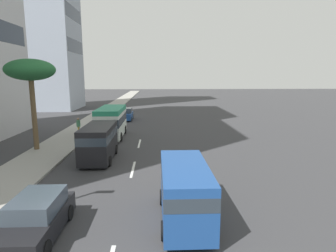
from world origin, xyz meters
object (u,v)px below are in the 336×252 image
van_second (185,189)px  pedestrian_near_lamp (78,126)px  car_fourth (125,114)px  minibus_third (111,121)px  van_fifth (99,140)px  car_lead (37,218)px  palm_tree (30,71)px

van_second → pedestrian_near_lamp: size_ratio=2.81×
car_fourth → pedestrian_near_lamp: 11.30m
minibus_third → car_fourth: minibus_third is taller
minibus_third → pedestrian_near_lamp: size_ratio=3.63×
car_fourth → van_fifth: bearing=0.5°
car_lead → palm_tree: palm_tree is taller
car_lead → palm_tree: bearing=-157.5°
car_lead → minibus_third: bearing=179.7°
van_fifth → palm_tree: size_ratio=0.71×
pedestrian_near_lamp → minibus_third: bearing=-49.6°
car_fourth → pedestrian_near_lamp: pedestrian_near_lamp is taller
car_lead → van_second: (1.05, -5.70, 0.62)m
van_second → palm_tree: bearing=43.4°
car_lead → minibus_third: (17.57, -0.08, 0.89)m
car_lead → car_fourth: bearing=179.5°
van_second → minibus_third: minibus_third is taller
minibus_third → palm_tree: size_ratio=0.88×
van_fifth → minibus_third: bearing=-177.7°
palm_tree → pedestrian_near_lamp: bearing=-19.1°
van_second → pedestrian_near_lamp: bearing=27.8°
car_fourth → palm_tree: palm_tree is taller
van_second → palm_tree: (11.56, 10.92, 5.01)m
car_fourth → car_lead: bearing=-0.5°
car_fourth → van_fifth: size_ratio=0.83×
van_fifth → palm_tree: (2.70, 5.61, 4.93)m
car_fourth → palm_tree: size_ratio=0.59×
van_second → car_fourth: (27.81, 5.47, -0.58)m
car_fourth → pedestrian_near_lamp: size_ratio=2.43×
palm_tree → van_second: bearing=-136.6°
pedestrian_near_lamp → palm_tree: palm_tree is taller
minibus_third → palm_tree: bearing=-46.9°
van_second → van_fifth: van_fifth is taller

